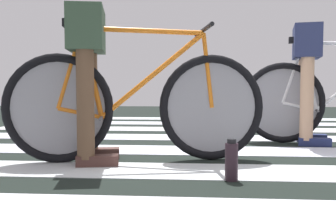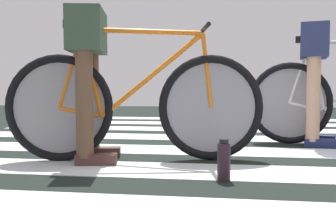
{
  "view_description": "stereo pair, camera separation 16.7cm",
  "coord_description": "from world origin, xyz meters",
  "views": [
    {
      "loc": [
        -0.23,
        -3.01,
        0.51
      ],
      "look_at": [
        -0.43,
        -0.35,
        0.35
      ],
      "focal_mm": 41.06,
      "sensor_mm": 36.0,
      "label": 1
    },
    {
      "loc": [
        -0.06,
        -3.01,
        0.51
      ],
      "look_at": [
        -0.43,
        -0.35,
        0.35
      ],
      "focal_mm": 41.06,
      "sensor_mm": 36.0,
      "label": 2
    }
  ],
  "objects": [
    {
      "name": "ground",
      "position": [
        0.0,
        0.0,
        0.01
      ],
      "size": [
        18.0,
        14.0,
        0.02
      ],
      "color": "black"
    },
    {
      "name": "crosswalk_markings",
      "position": [
        -0.03,
        -0.01,
        0.02
      ],
      "size": [
        5.47,
        6.51,
        0.0
      ],
      "color": "silver",
      "rests_on": "ground"
    },
    {
      "name": "bicycle_1_of_2",
      "position": [
        -0.63,
        -0.48,
        0.41
      ],
      "size": [
        1.72,
        0.55,
        0.93
      ],
      "rotation": [
        0.0,
        0.0,
        0.18
      ],
      "color": "black",
      "rests_on": "ground"
    },
    {
      "name": "cyclist_1_of_2",
      "position": [
        -0.94,
        -0.54,
        0.67
      ],
      "size": [
        0.38,
        0.45,
        1.01
      ],
      "rotation": [
        0.0,
        0.0,
        0.18
      ],
      "color": "brown",
      "rests_on": "ground"
    },
    {
      "name": "cyclist_2_of_2",
      "position": [
        0.72,
        0.44,
        0.68
      ],
      "size": [
        0.38,
        0.45,
        1.03
      ],
      "rotation": [
        0.0,
        0.0,
        -0.19
      ],
      "color": "tan",
      "rests_on": "ground"
    },
    {
      "name": "water_bottle",
      "position": [
        -0.04,
        -0.97,
        0.13
      ],
      "size": [
        0.07,
        0.07,
        0.22
      ],
      "color": "#2E1E27",
      "rests_on": "ground"
    }
  ]
}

